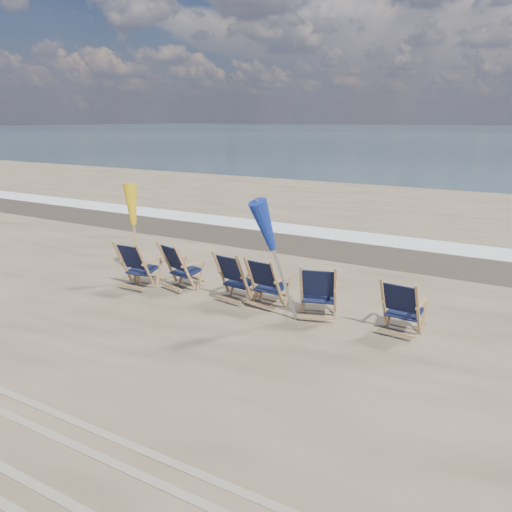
% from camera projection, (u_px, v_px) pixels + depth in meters
% --- Properties ---
extents(surf_foam, '(200.00, 1.40, 0.01)m').
position_uv_depth(surf_foam, '(360.00, 237.00, 14.55)').
color(surf_foam, silver).
rests_on(surf_foam, ground).
extents(wet_sand_strip, '(200.00, 2.60, 0.00)m').
position_uv_depth(wet_sand_strip, '(342.00, 248.00, 13.29)').
color(wet_sand_strip, '#42362A').
rests_on(wet_sand_strip, ground).
extents(tire_tracks, '(80.00, 1.30, 0.01)m').
position_uv_depth(tire_tracks, '(21.00, 447.00, 5.28)').
color(tire_tracks, gray).
rests_on(tire_tracks, ground).
extents(beach_chair_0, '(0.69, 0.77, 1.03)m').
position_uv_depth(beach_chair_0, '(145.00, 267.00, 9.85)').
color(beach_chair_0, black).
rests_on(beach_chair_0, ground).
extents(beach_chair_1, '(0.81, 0.87, 1.02)m').
position_uv_depth(beach_chair_1, '(184.00, 269.00, 9.74)').
color(beach_chair_1, black).
rests_on(beach_chair_1, ground).
extents(beach_chair_2, '(0.74, 0.80, 1.01)m').
position_uv_depth(beach_chair_2, '(244.00, 280.00, 9.11)').
color(beach_chair_2, black).
rests_on(beach_chair_2, ground).
extents(beach_chair_3, '(0.69, 0.76, 0.99)m').
position_uv_depth(beach_chair_3, '(277.00, 285.00, 8.86)').
color(beach_chair_3, black).
rests_on(beach_chair_3, ground).
extents(beach_chair_4, '(0.84, 0.90, 1.02)m').
position_uv_depth(beach_chair_4, '(335.00, 294.00, 8.38)').
color(beach_chair_4, black).
rests_on(beach_chair_4, ground).
extents(beach_chair_5, '(0.68, 0.75, 0.98)m').
position_uv_depth(beach_chair_5, '(417.00, 311.00, 7.68)').
color(beach_chair_5, black).
rests_on(beach_chair_5, ground).
extents(umbrella_yellow, '(0.30, 0.30, 2.06)m').
position_uv_depth(umbrella_yellow, '(133.00, 210.00, 10.21)').
color(umbrella_yellow, '#A97C4C').
rests_on(umbrella_yellow, ground).
extents(umbrella_blue, '(0.30, 0.30, 2.26)m').
position_uv_depth(umbrella_blue, '(280.00, 224.00, 7.97)').
color(umbrella_blue, '#A5A5AD').
rests_on(umbrella_blue, ground).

